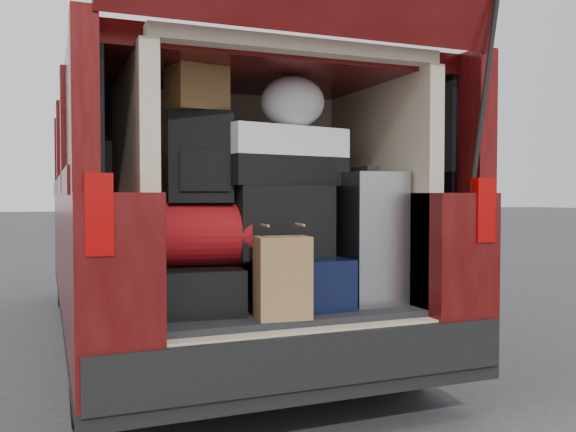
% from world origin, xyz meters
% --- Properties ---
extents(ground, '(80.00, 80.00, 0.00)m').
position_xyz_m(ground, '(0.00, 0.00, 0.00)').
color(ground, '#333335').
rests_on(ground, ground).
extents(minivan, '(1.90, 5.35, 2.77)m').
position_xyz_m(minivan, '(0.00, 1.86, 0.91)').
color(minivan, black).
rests_on(minivan, ground).
extents(load_floor, '(1.24, 1.05, 0.55)m').
position_xyz_m(load_floor, '(0.00, 0.28, 0.28)').
color(load_floor, black).
rests_on(load_floor, ground).
extents(black_hardshell, '(0.43, 0.56, 0.21)m').
position_xyz_m(black_hardshell, '(-0.38, 0.17, 0.65)').
color(black_hardshell, black).
rests_on(black_hardshell, load_floor).
extents(navy_hardshell, '(0.45, 0.55, 0.24)m').
position_xyz_m(navy_hardshell, '(0.08, 0.12, 0.67)').
color(navy_hardshell, black).
rests_on(navy_hardshell, load_floor).
extents(silver_roller, '(0.29, 0.44, 0.65)m').
position_xyz_m(silver_roller, '(0.47, 0.10, 0.88)').
color(silver_roller, silver).
rests_on(silver_roller, load_floor).
extents(kraft_bag, '(0.25, 0.17, 0.36)m').
position_xyz_m(kraft_bag, '(-0.08, -0.17, 0.73)').
color(kraft_bag, '#976B44').
rests_on(kraft_bag, load_floor).
extents(red_duffel, '(0.49, 0.36, 0.30)m').
position_xyz_m(red_duffel, '(-0.37, 0.16, 0.91)').
color(red_duffel, maroon).
rests_on(red_duffel, black_hardshell).
extents(black_soft_case, '(0.50, 0.32, 0.35)m').
position_xyz_m(black_soft_case, '(0.02, 0.14, 0.96)').
color(black_soft_case, black).
rests_on(black_soft_case, navy_hardshell).
extents(backpack, '(0.32, 0.23, 0.42)m').
position_xyz_m(backpack, '(-0.37, 0.16, 1.27)').
color(backpack, black).
rests_on(backpack, red_duffel).
extents(twotone_duffel, '(0.69, 0.45, 0.29)m').
position_xyz_m(twotone_duffel, '(0.04, 0.20, 1.28)').
color(twotone_duffel, white).
rests_on(twotone_duffel, black_soft_case).
extents(grocery_sack_lower, '(0.28, 0.24, 0.22)m').
position_xyz_m(grocery_sack_lower, '(-0.38, 0.16, 1.59)').
color(grocery_sack_lower, brown).
rests_on(grocery_sack_lower, backpack).
extents(plastic_bag_center, '(0.36, 0.34, 0.26)m').
position_xyz_m(plastic_bag_center, '(0.11, 0.18, 1.55)').
color(plastic_bag_center, white).
rests_on(plastic_bag_center, twotone_duffel).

